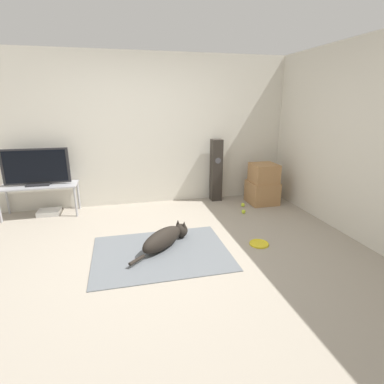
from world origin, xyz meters
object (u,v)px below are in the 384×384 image
dog (165,238)px  frisbee (259,244)px  tennis_ball_near_speaker (243,205)px  cardboard_box_lower (262,192)px  floor_speaker (216,170)px  tv (36,167)px  tennis_ball_by_boxes (244,212)px  cardboard_box_upper (264,173)px  game_console (49,212)px  tv_stand (39,189)px

dog → frisbee: (1.19, -0.20, -0.12)m
tennis_ball_near_speaker → cardboard_box_lower: bearing=16.2°
dog → floor_speaker: bearing=54.6°
tv → tennis_ball_by_boxes: tv is taller
cardboard_box_upper → floor_speaker: (-0.76, 0.38, 0.01)m
cardboard_box_lower → cardboard_box_upper: (0.00, -0.01, 0.36)m
game_console → tv: bearing=-176.2°
dog → floor_speaker: floor_speaker is taller
frisbee → tennis_ball_by_boxes: tennis_ball_by_boxes is taller
cardboard_box_upper → tv: tv is taller
tennis_ball_near_speaker → frisbee: bearing=-104.6°
tv → frisbee: bearing=-31.3°
tv_stand → tennis_ball_near_speaker: size_ratio=17.40×
frisbee → tv_stand: size_ratio=0.22×
tennis_ball_by_boxes → tennis_ball_near_speaker: 0.34m
tv_stand → tennis_ball_near_speaker: 3.36m
frisbee → game_console: bearing=147.8°
frisbee → cardboard_box_upper: bearing=62.7°
cardboard_box_upper → game_console: cardboard_box_upper is taller
floor_speaker → game_console: size_ratio=3.28×
tennis_ball_near_speaker → tv_stand: bearing=173.4°
tennis_ball_by_boxes → cardboard_box_upper: bearing=38.6°
cardboard_box_lower → floor_speaker: size_ratio=0.44×
floor_speaker → game_console: 2.92m
cardboard_box_upper → cardboard_box_lower: bearing=119.5°
cardboard_box_lower → tennis_ball_by_boxes: (-0.53, -0.44, -0.16)m
cardboard_box_lower → floor_speaker: floor_speaker is taller
dog → tennis_ball_by_boxes: dog is taller
tv → floor_speaker: bearing=2.0°
tv_stand → tennis_ball_by_boxes: size_ratio=17.40×
tv_stand → tv: 0.34m
dog → tennis_ball_near_speaker: dog is taller
tv → cardboard_box_lower: bearing=-4.1°
frisbee → game_console: game_console is taller
frisbee → tennis_ball_near_speaker: tennis_ball_near_speaker is taller
dog → game_console: size_ratio=2.36×
cardboard_box_upper → tv_stand: size_ratio=0.38×
dog → tv: tv is taller
tv → tennis_ball_near_speaker: tv is taller
tv_stand → tennis_ball_by_boxes: tv_stand is taller
tennis_ball_near_speaker → tv: bearing=173.3°
frisbee → game_console: 3.38m
cardboard_box_lower → tv_stand: (-3.73, 0.27, 0.25)m
dog → tennis_ball_by_boxes: bearing=31.8°
floor_speaker → tennis_ball_by_boxes: size_ratio=17.02×
dog → cardboard_box_upper: cardboard_box_upper is taller
frisbee → tv_stand: 3.48m
dog → cardboard_box_upper: bearing=33.8°
tv → game_console: tv is taller
tv_stand → tennis_ball_near_speaker: bearing=-6.6°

